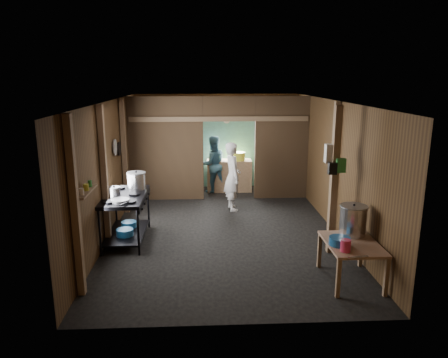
{
  "coord_description": "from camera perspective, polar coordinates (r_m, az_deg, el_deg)",
  "views": [
    {
      "loc": [
        -0.4,
        -8.23,
        3.07
      ],
      "look_at": [
        0.0,
        -0.2,
        1.1
      ],
      "focal_mm": 33.74,
      "sensor_mm": 36.0,
      "label": 1
    }
  ],
  "objects": [
    {
      "name": "floor",
      "position": [
        8.8,
        -0.07,
        -6.66
      ],
      "size": [
        4.5,
        7.0,
        0.0
      ],
      "primitive_type": "cube",
      "color": "black",
      "rests_on": "ground"
    },
    {
      "name": "ceiling",
      "position": [
        8.26,
        -0.07,
        10.5
      ],
      "size": [
        4.5,
        7.0,
        0.0
      ],
      "primitive_type": "cube",
      "color": "#453F39",
      "rests_on": "ground"
    },
    {
      "name": "wall_back",
      "position": [
        11.87,
        -0.9,
        5.19
      ],
      "size": [
        4.5,
        0.0,
        2.6
      ],
      "primitive_type": "cube",
      "color": "#50351A",
      "rests_on": "ground"
    },
    {
      "name": "wall_front",
      "position": [
        5.07,
        1.88,
        -6.68
      ],
      "size": [
        4.5,
        0.0,
        2.6
      ],
      "primitive_type": "cube",
      "color": "#50351A",
      "rests_on": "ground"
    },
    {
      "name": "wall_left",
      "position": [
        8.62,
        -15.18,
        1.43
      ],
      "size": [
        0.0,
        7.0,
        2.6
      ],
      "primitive_type": "cube",
      "color": "#50351A",
      "rests_on": "ground"
    },
    {
      "name": "wall_right",
      "position": [
        8.83,
        14.68,
        1.74
      ],
      "size": [
        0.0,
        7.0,
        2.6
      ],
      "primitive_type": "cube",
      "color": "#50351A",
      "rests_on": "ground"
    },
    {
      "name": "partition_left",
      "position": [
        10.62,
        -7.83,
        4.04
      ],
      "size": [
        1.85,
        0.1,
        2.6
      ],
      "primitive_type": "cube",
      "color": "brown",
      "rests_on": "floor"
    },
    {
      "name": "partition_right",
      "position": [
        10.77,
        7.78,
        4.17
      ],
      "size": [
        1.35,
        0.1,
        2.6
      ],
      "primitive_type": "cube",
      "color": "brown",
      "rests_on": "floor"
    },
    {
      "name": "partition_header",
      "position": [
        10.48,
        0.72,
        9.55
      ],
      "size": [
        1.3,
        0.1,
        0.6
      ],
      "primitive_type": "cube",
      "color": "brown",
      "rests_on": "wall_back"
    },
    {
      "name": "turquoise_panel",
      "position": [
        11.82,
        -0.89,
        4.9
      ],
      "size": [
        4.4,
        0.06,
        2.5
      ],
      "primitive_type": "cube",
      "color": "#5AA59C",
      "rests_on": "wall_back"
    },
    {
      "name": "back_counter",
      "position": [
        11.51,
        0.71,
        0.48
      ],
      "size": [
        1.2,
        0.5,
        0.85
      ],
      "primitive_type": "cube",
      "color": "#8F724E",
      "rests_on": "floor"
    },
    {
      "name": "wall_clock",
      "position": [
        11.71,
        0.34,
        8.03
      ],
      "size": [
        0.2,
        0.03,
        0.2
      ],
      "primitive_type": "cylinder",
      "rotation": [
        1.57,
        0.0,
        0.0
      ],
      "color": "beige",
      "rests_on": "wall_back"
    },
    {
      "name": "post_left_a",
      "position": [
        6.17,
        -19.53,
        -3.74
      ],
      "size": [
        0.1,
        0.12,
        2.6
      ],
      "primitive_type": "cube",
      "color": "#8F724E",
      "rests_on": "floor"
    },
    {
      "name": "post_left_b",
      "position": [
        7.85,
        -15.88,
        0.19
      ],
      "size": [
        0.1,
        0.12,
        2.6
      ],
      "primitive_type": "cube",
      "color": "#8F724E",
      "rests_on": "floor"
    },
    {
      "name": "post_left_c",
      "position": [
        9.76,
        -13.33,
        2.94
      ],
      "size": [
        0.1,
        0.12,
        2.6
      ],
      "primitive_type": "cube",
      "color": "#8F724E",
      "rests_on": "floor"
    },
    {
      "name": "post_right",
      "position": [
        8.62,
        14.63,
        1.46
      ],
      "size": [
        0.1,
        0.12,
        2.6
      ],
      "primitive_type": "cube",
      "color": "#8F724E",
      "rests_on": "floor"
    },
    {
      "name": "post_free",
      "position": [
        7.5,
        14.69,
        -0.34
      ],
      "size": [
        0.12,
        0.12,
        2.6
      ],
      "primitive_type": "cube",
      "color": "#8F724E",
      "rests_on": "floor"
    },
    {
      "name": "cross_beam",
      "position": [
        10.44,
        -0.65,
        8.16
      ],
      "size": [
        4.4,
        0.12,
        0.12
      ],
      "primitive_type": "cube",
      "color": "#8F724E",
      "rests_on": "wall_left"
    },
    {
      "name": "pan_lid_big",
      "position": [
        8.93,
        -14.54,
        4.18
      ],
      "size": [
        0.03,
        0.34,
        0.34
      ],
      "primitive_type": "cylinder",
      "rotation": [
        0.0,
        1.57,
        0.0
      ],
      "color": "gray",
      "rests_on": "wall_left"
    },
    {
      "name": "pan_lid_small",
      "position": [
        9.34,
        -14.02,
        3.98
      ],
      "size": [
        0.03,
        0.3,
        0.3
      ],
      "primitive_type": "cylinder",
      "rotation": [
        0.0,
        1.57,
        0.0
      ],
      "color": "black",
      "rests_on": "wall_left"
    },
    {
      "name": "wall_shelf",
      "position": [
        6.59,
        -18.14,
        -1.61
      ],
      "size": [
        0.14,
        0.8,
        0.03
      ],
      "primitive_type": "cube",
      "color": "#8F724E",
      "rests_on": "wall_left"
    },
    {
      "name": "jar_white",
      "position": [
        6.34,
        -18.76,
        -1.64
      ],
      "size": [
        0.07,
        0.07,
        0.1
      ],
      "primitive_type": "cylinder",
      "color": "beige",
      "rests_on": "wall_shelf"
    },
    {
      "name": "jar_yellow",
      "position": [
        6.58,
        -18.19,
        -1.07
      ],
      "size": [
        0.08,
        0.08,
        0.1
      ],
      "primitive_type": "cylinder",
      "color": "gold",
      "rests_on": "wall_shelf"
    },
    {
      "name": "jar_green",
      "position": [
        6.78,
        -17.71,
        -0.59
      ],
      "size": [
        0.06,
        0.06,
        0.1
      ],
      "primitive_type": "cylinder",
      "color": "#2C8837",
      "rests_on": "wall_shelf"
    },
    {
      "name": "bag_white",
      "position": [
        7.46,
        14.37,
        3.38
      ],
      "size": [
        0.22,
        0.15,
        0.32
      ],
      "primitive_type": "cube",
      "color": "beige",
      "rests_on": "post_free"
    },
    {
      "name": "bag_green",
      "position": [
        7.4,
        15.49,
        1.8
      ],
      "size": [
        0.16,
        0.12,
        0.24
      ],
      "primitive_type": "cube",
      "color": "#2C8837",
      "rests_on": "post_free"
    },
    {
      "name": "bag_black",
      "position": [
        7.35,
        14.47,
        1.39
      ],
      "size": [
        0.14,
        0.1,
        0.2
      ],
      "primitive_type": "cube",
      "color": "black",
      "rests_on": "post_free"
    },
    {
      "name": "gas_range",
      "position": [
        8.22,
        -13.12,
        -5.17
      ],
      "size": [
        0.79,
        1.54,
        0.91
      ],
      "primitive_type": null,
      "color": "black",
      "rests_on": "floor"
    },
    {
      "name": "prep_table",
      "position": [
        6.83,
        16.79,
        -10.68
      ],
      "size": [
        0.77,
        1.06,
        0.63
      ],
      "primitive_type": null,
      "color": "#AC7C5B",
      "rests_on": "floor"
    },
    {
      "name": "stove_pot_large",
      "position": [
        8.38,
        -11.76,
        -0.34
      ],
      "size": [
        0.41,
        0.41,
        0.37
      ],
      "primitive_type": null,
      "rotation": [
        0.0,
        0.0,
        -0.12
      ],
      "color": "silver",
      "rests_on": "gas_range"
    },
    {
      "name": "stove_pot_med",
      "position": [
        8.01,
        -14.65,
        -1.76
      ],
      "size": [
        0.28,
        0.28,
        0.21
      ],
      "primitive_type": null,
      "rotation": [
        0.0,
        0.0,
        -0.23
      ],
      "color": "silver",
      "rests_on": "gas_range"
    },
    {
      "name": "frying_pan",
      "position": [
        7.65,
        -13.9,
        -2.86
      ],
      "size": [
        0.51,
        0.63,
        0.07
      ],
      "primitive_type": null,
      "rotation": [
        0.0,
        0.0,
        -0.4
      ],
      "color": "gray",
      "rests_on": "gas_range"
    },
    {
      "name": "blue_tub_front",
      "position": [
        8.11,
        -13.28,
        -7.05
      ],
      "size": [
        0.31,
        0.31,
        0.13
      ],
      "primitive_type": "cylinder",
      "color": "#1B568D",
      "rests_on": "gas_range"
    },
    {
      "name": "blue_tub_back",
      "position": [
        8.52,
        -12.75,
        -6.02
      ],
      "size": [
        0.29,
        0.29,
        0.12
      ],
      "primitive_type": "cylinder",
      "color": "#1B568D",
      "rests_on": "gas_range"
    },
    {
      "name": "stock_pot",
      "position": [
        6.95,
        17.07,
        -5.43
      ],
      "size": [
        0.49,
        0.49,
        0.5
      ],
      "primitive_type": null,
      "rotation": [
        0.0,
        0.0,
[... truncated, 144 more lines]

